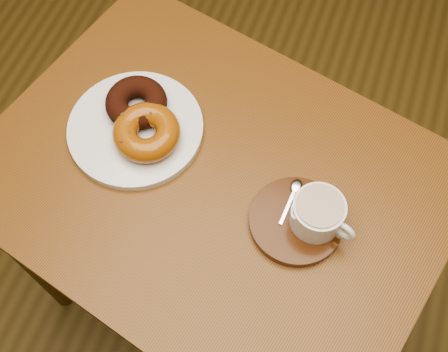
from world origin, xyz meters
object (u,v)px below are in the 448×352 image
(donut_plate, at_px, (136,128))
(coffee_cup, at_px, (318,214))
(cafe_table, at_px, (214,206))
(saucer, at_px, (296,221))

(donut_plate, xyz_separation_m, coffee_cup, (0.35, -0.07, 0.04))
(cafe_table, xyz_separation_m, saucer, (0.16, -0.03, 0.13))
(donut_plate, bearing_deg, coffee_cup, -11.29)
(cafe_table, relative_size, saucer, 5.92)
(cafe_table, height_order, donut_plate, donut_plate)
(cafe_table, relative_size, donut_plate, 3.78)
(cafe_table, relative_size, coffee_cup, 8.40)
(coffee_cup, bearing_deg, donut_plate, -172.08)
(donut_plate, bearing_deg, cafe_table, -15.14)
(saucer, bearing_deg, donut_plate, 166.41)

